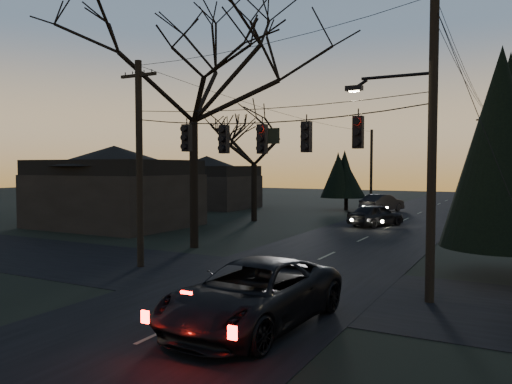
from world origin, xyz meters
The scene contains 15 objects.
main_road centered at (0.00, 20.00, 0.01)m, with size 8.00×120.00×0.02m, color black.
cross_road centered at (0.00, 10.00, 0.01)m, with size 60.00×7.00×0.02m, color black.
utility_pole_right centered at (5.50, 10.00, 0.00)m, with size 5.00×0.30×10.00m, color black, non-canonical shape.
utility_pole_left centered at (-6.00, 10.00, 0.00)m, with size 1.80×0.30×8.50m, color black, non-canonical shape.
utility_pole_far_r centered at (5.50, 38.00, 0.00)m, with size 1.80×0.30×8.50m, color black, non-canonical shape.
utility_pole_far_l centered at (-6.00, 46.00, 0.00)m, with size 0.30×0.30×8.00m, color black, non-canonical shape.
span_signal_assembly centered at (-0.24, 10.00, 5.23)m, with size 11.50×0.44×1.60m.
bare_tree_left centered at (-6.88, 15.11, 9.05)m, with size 10.17×10.17×12.94m.
bare_tree_dist centered at (-10.04, 27.52, 6.02)m, with size 7.33×7.33×8.62m.
evergreen_dist centered at (-6.78, 40.03, 3.31)m, with size 3.45×3.45×5.44m.
house_left_near centered at (-17.00, 20.00, 2.80)m, with size 10.00×8.00×5.60m.
house_left_far centered at (-20.00, 36.00, 2.60)m, with size 9.00×7.00×5.20m.
suv_near centered at (1.80, 5.43, 0.84)m, with size 2.79×6.05×1.68m, color black.
sedan_oncoming_a centered at (-0.96, 28.52, 0.77)m, with size 1.83×4.54×1.55m, color black.
sedan_oncoming_b centered at (-3.20, 39.44, 0.81)m, with size 1.71×4.90×1.62m, color black.
Camera 1 is at (7.90, -5.89, 4.20)m, focal length 35.00 mm.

